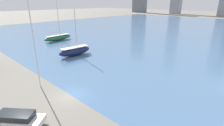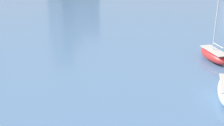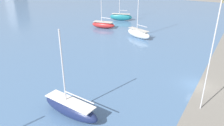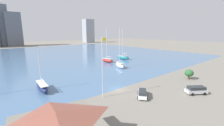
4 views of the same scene
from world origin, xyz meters
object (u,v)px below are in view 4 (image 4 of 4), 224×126
at_px(sailboat_navy, 42,87).
at_px(sailboat_teal, 123,57).
at_px(sailboat_red, 108,60).
at_px(flag_pole, 102,66).
at_px(parked_wagon_white, 142,93).
at_px(sailboat_white, 120,65).
at_px(parked_suv_silver, 196,90).

xyz_separation_m(sailboat_navy, sailboat_teal, (46.83, 19.40, 0.17)).
bearing_deg(sailboat_red, flag_pole, -140.71).
height_order(sailboat_red, sailboat_navy, sailboat_red).
bearing_deg(parked_wagon_white, sailboat_white, 108.80).
bearing_deg(flag_pole, sailboat_white, 40.31).
bearing_deg(sailboat_white, sailboat_navy, -149.56).
height_order(sailboat_navy, sailboat_teal, sailboat_teal).
xyz_separation_m(sailboat_red, parked_suv_silver, (-7.56, -44.74, -0.07)).
distance_m(sailboat_red, sailboat_teal, 11.11).
xyz_separation_m(sailboat_white, sailboat_teal, (14.42, 13.08, 0.03)).
bearing_deg(sailboat_white, parked_wagon_white, -102.70).
bearing_deg(parked_suv_silver, sailboat_white, 26.32).
height_order(sailboat_white, parked_wagon_white, sailboat_white).
relative_size(sailboat_red, sailboat_white, 1.01).
distance_m(sailboat_red, sailboat_navy, 40.46).
relative_size(sailboat_red, sailboat_navy, 1.60).
xyz_separation_m(sailboat_red, parked_wagon_white, (-19.02, -37.68, -0.19)).
bearing_deg(sailboat_red, parked_wagon_white, -128.27).
height_order(sailboat_teal, parked_suv_silver, sailboat_teal).
distance_m(sailboat_red, sailboat_white, 13.10).
bearing_deg(sailboat_white, sailboat_red, 94.72).
distance_m(sailboat_teal, parked_wagon_white, 48.56).
distance_m(flag_pole, sailboat_navy, 17.35).
relative_size(flag_pole, sailboat_teal, 0.83).
bearing_deg(sailboat_navy, sailboat_teal, 25.94).
height_order(flag_pole, sailboat_red, sailboat_red).
distance_m(sailboat_white, parked_wagon_white, 29.53).
height_order(flag_pole, parked_suv_silver, flag_pole).
bearing_deg(sailboat_teal, sailboat_navy, -177.20).
relative_size(sailboat_teal, parked_suv_silver, 3.19).
xyz_separation_m(sailboat_navy, parked_suv_silver, (28.17, -25.76, -0.07)).
xyz_separation_m(parked_suv_silver, parked_wagon_white, (-11.46, 7.07, -0.13)).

